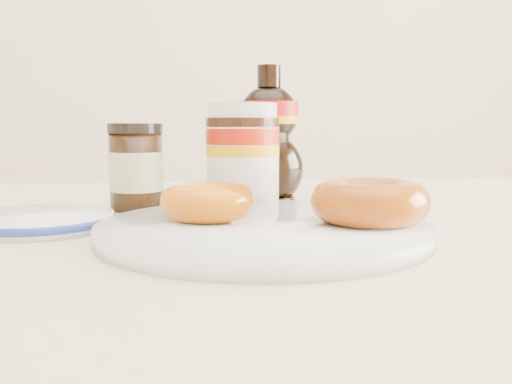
{
  "coord_description": "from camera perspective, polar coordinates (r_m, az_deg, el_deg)",
  "views": [
    {
      "loc": [
        -0.12,
        -0.44,
        0.85
      ],
      "look_at": [
        -0.04,
        0.1,
        0.79
      ],
      "focal_mm": 40.0,
      "sensor_mm": 36.0,
      "label": 1
    }
  ],
  "objects": [
    {
      "name": "syrup_bottle",
      "position": [
        0.73,
        1.3,
        5.79
      ],
      "size": [
        0.11,
        0.1,
        0.17
      ],
      "primitive_type": null,
      "rotation": [
        0.0,
        0.0,
        -0.32
      ],
      "color": "black",
      "rests_on": "dining_table"
    },
    {
      "name": "blue_rim_saucer",
      "position": [
        0.59,
        -20.83,
        -2.65
      ],
      "size": [
        0.14,
        0.14,
        0.01
      ],
      "color": "white",
      "rests_on": "dining_table"
    },
    {
      "name": "plate",
      "position": [
        0.5,
        0.77,
        -3.78
      ],
      "size": [
        0.29,
        0.29,
        0.01
      ],
      "color": "white",
      "rests_on": "dining_table"
    },
    {
      "name": "dark_jar",
      "position": [
        0.68,
        -11.91,
        2.39
      ],
      "size": [
        0.06,
        0.06,
        0.1
      ],
      "rotation": [
        0.0,
        0.0,
        -0.04
      ],
      "color": "black",
      "rests_on": "dining_table"
    },
    {
      "name": "donut_bitten",
      "position": [
        0.52,
        -4.75,
        -0.97
      ],
      "size": [
        0.11,
        0.11,
        0.03
      ],
      "primitive_type": "torus",
      "rotation": [
        0.0,
        0.0,
        0.37
      ],
      "color": "#CE580B",
      "rests_on": "plate"
    },
    {
      "name": "donut_whole",
      "position": [
        0.51,
        11.3,
        -0.94
      ],
      "size": [
        0.12,
        0.12,
        0.04
      ],
      "primitive_type": "torus",
      "rotation": [
        0.0,
        0.0,
        0.24
      ],
      "color": "#8F3D09",
      "rests_on": "plate"
    },
    {
      "name": "nutella_jar",
      "position": [
        0.69,
        -1.34,
        4.11
      ],
      "size": [
        0.09,
        0.09,
        0.12
      ],
      "rotation": [
        0.0,
        0.0,
        0.33
      ],
      "color": "white",
      "rests_on": "dining_table"
    },
    {
      "name": "dining_table",
      "position": [
        0.58,
        4.43,
        -11.63
      ],
      "size": [
        1.4,
        0.9,
        0.75
      ],
      "color": "beige",
      "rests_on": "ground"
    }
  ]
}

